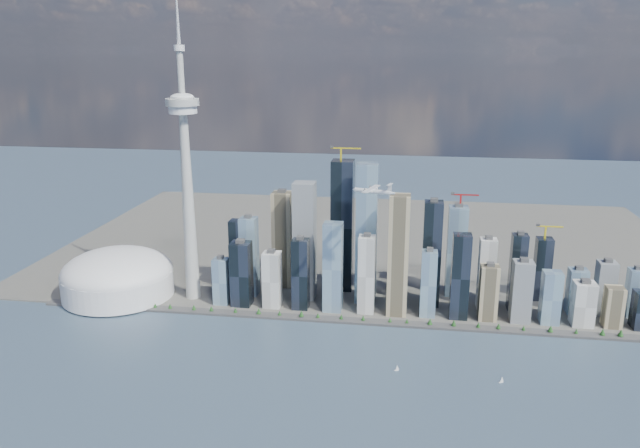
# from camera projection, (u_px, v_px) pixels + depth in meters

# --- Properties ---
(ground) EXTENTS (4000.00, 4000.00, 0.00)m
(ground) POSITION_uv_depth(u_px,v_px,m) (335.00, 402.00, 805.30)
(ground) COLOR #314357
(ground) RESTS_ON ground
(seawall) EXTENTS (1100.00, 22.00, 4.00)m
(seawall) POSITION_uv_depth(u_px,v_px,m) (353.00, 321.00, 1042.98)
(seawall) COLOR #383838
(seawall) RESTS_ON ground
(land) EXTENTS (1400.00, 900.00, 3.00)m
(land) POSITION_uv_depth(u_px,v_px,m) (372.00, 243.00, 1471.92)
(land) COLOR #4C4C47
(land) RESTS_ON ground
(shoreline_trees) EXTENTS (960.53, 7.20, 8.80)m
(shoreline_trees) POSITION_uv_depth(u_px,v_px,m) (353.00, 317.00, 1041.17)
(shoreline_trees) COLOR #3F2D1E
(shoreline_trees) RESTS_ON seawall
(skyscraper_cluster) EXTENTS (736.00, 142.00, 271.30)m
(skyscraper_cluster) POSITION_uv_depth(u_px,v_px,m) (393.00, 259.00, 1095.13)
(skyscraper_cluster) COLOR black
(skyscraper_cluster) RESTS_ON land
(needle_tower) EXTENTS (56.00, 56.00, 550.50)m
(needle_tower) POSITION_uv_depth(u_px,v_px,m) (186.00, 172.00, 1080.29)
(needle_tower) COLOR #A9AAA5
(needle_tower) RESTS_ON land
(dome_stadium) EXTENTS (200.00, 200.00, 86.00)m
(dome_stadium) POSITION_uv_depth(u_px,v_px,m) (118.00, 276.00, 1143.29)
(dome_stadium) COLOR white
(dome_stadium) RESTS_ON land
(airplane) EXTENTS (67.93, 60.61, 16.82)m
(airplane) POSITION_uv_depth(u_px,v_px,m) (373.00, 191.00, 944.14)
(airplane) COLOR silver
(airplane) RESTS_ON ground
(sailboat_west) EXTENTS (6.84, 4.00, 9.69)m
(sailboat_west) POSITION_uv_depth(u_px,v_px,m) (397.00, 369.00, 884.28)
(sailboat_west) COLOR white
(sailboat_west) RESTS_ON ground
(sailboat_east) EXTENTS (6.90, 4.34, 9.91)m
(sailboat_east) POSITION_uv_depth(u_px,v_px,m) (502.00, 380.00, 852.35)
(sailboat_east) COLOR white
(sailboat_east) RESTS_ON ground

